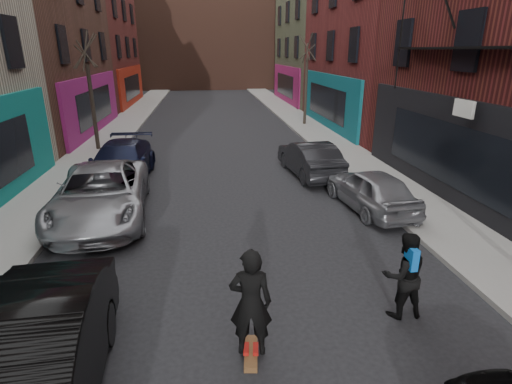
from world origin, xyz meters
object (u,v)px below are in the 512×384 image
object	(u,v)px
tree_left_far	(90,84)
parked_right_end	(310,158)
tree_right_far	(306,73)
parked_left_far	(101,193)
skateboarder	(251,303)
parked_right_far	(371,189)
parked_left_end	(121,163)
skateboard	(251,353)
pedestrian	(404,275)
parked_left_mid	(21,378)

from	to	relation	value
tree_left_far	parked_right_end	size ratio (longest dim) A/B	1.49
tree_right_far	parked_left_far	bearing A→B (deg)	-123.78
skateboarder	tree_right_far	bearing A→B (deg)	-98.66
tree_right_far	parked_right_far	bearing A→B (deg)	-95.91
tree_left_far	parked_right_far	size ratio (longest dim) A/B	1.62
skateboarder	tree_left_far	bearing A→B (deg)	-61.06
parked_left_far	parked_right_far	bearing A→B (deg)	-7.75
tree_left_far	parked_left_far	distance (m)	9.73
parked_left_end	skateboarder	size ratio (longest dim) A/B	2.71
tree_left_far	skateboard	xyz separation A→B (m)	(6.17, -15.64, -3.33)
tree_right_far	parked_right_far	distance (m)	15.81
parked_right_far	skateboarder	world-z (taller)	skateboarder
tree_left_far	tree_right_far	world-z (taller)	tree_right_far
parked_right_end	parked_left_far	bearing A→B (deg)	20.00
parked_left_end	parked_right_end	size ratio (longest dim) A/B	1.20
parked_left_end	parked_right_far	size ratio (longest dim) A/B	1.31
parked_right_far	pedestrian	xyz separation A→B (m)	(-1.60, -5.40, 0.20)
parked_left_mid	skateboarder	distance (m)	3.32
tree_left_far	pedestrian	world-z (taller)	tree_left_far
pedestrian	parked_left_mid	bearing A→B (deg)	14.51
tree_left_far	parked_left_end	xyz separation A→B (m)	(2.19, -5.36, -2.62)
parked_left_end	parked_right_far	world-z (taller)	parked_left_end
tree_left_far	parked_right_far	xyz separation A→B (m)	(10.80, -9.47, -2.70)
parked_left_far	pedestrian	xyz separation A→B (m)	(6.90, -5.77, 0.09)
parked_right_end	tree_right_far	bearing A→B (deg)	-108.55
parked_right_end	parked_right_far	bearing A→B (deg)	98.72
tree_right_far	pedestrian	bearing A→B (deg)	-98.72
tree_left_far	parked_left_far	xyz separation A→B (m)	(2.30, -9.10, -2.58)
parked_right_far	tree_left_far	bearing A→B (deg)	-48.36
tree_left_far	skateboarder	bearing A→B (deg)	-68.46
parked_left_end	parked_left_mid	bearing A→B (deg)	-84.35
tree_right_far	skateboard	size ratio (longest dim) A/B	8.50
tree_left_far	parked_right_far	distance (m)	14.61
skateboard	parked_left_end	bearing A→B (deg)	118.55
parked_right_end	skateboarder	size ratio (longest dim) A/B	2.26
parked_right_far	parked_left_mid	bearing A→B (deg)	35.32
parked_left_far	skateboarder	size ratio (longest dim) A/B	2.98
parked_left_mid	parked_right_far	world-z (taller)	parked_left_mid
parked_left_mid	skateboard	world-z (taller)	parked_left_mid
tree_right_far	parked_right_end	xyz separation A→B (m)	(-2.62, -11.50, -2.81)
parked_right_end	pedestrian	bearing A→B (deg)	80.76
pedestrian	skateboarder	bearing A→B (deg)	13.19
tree_right_far	parked_right_end	bearing A→B (deg)	-102.84
tree_left_far	pedestrian	bearing A→B (deg)	-58.25
parked_left_end	pedestrian	bearing A→B (deg)	-52.07
parked_left_far	skateboarder	bearing A→B (deg)	-64.61
parked_right_far	pedestrian	distance (m)	5.63
tree_right_far	parked_left_end	size ratio (longest dim) A/B	1.30
parked_left_mid	skateboarder	size ratio (longest dim) A/B	2.67
parked_right_far	parked_left_far	bearing A→B (deg)	-9.62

